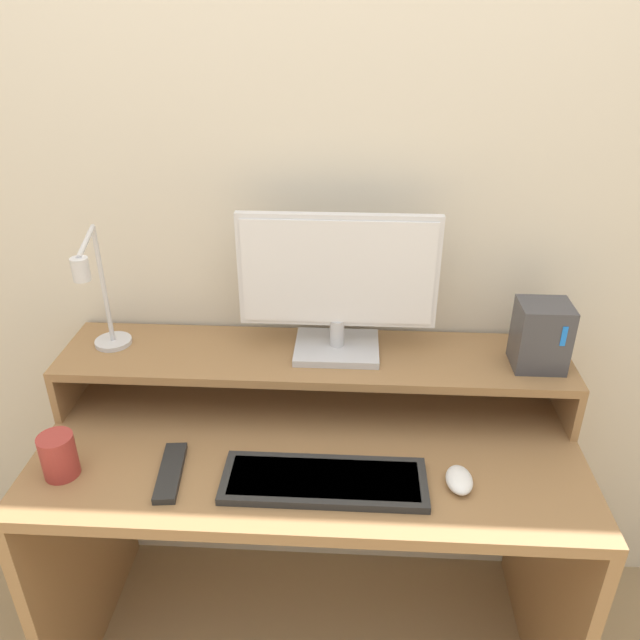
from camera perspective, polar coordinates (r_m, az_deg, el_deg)
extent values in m
cube|color=beige|center=(1.57, -0.22, 12.10)|extent=(6.00, 0.05, 2.50)
cube|color=olive|center=(1.53, -0.93, -11.41)|extent=(1.28, 0.59, 0.03)
cube|color=olive|center=(1.92, -20.86, -18.42)|extent=(0.03, 0.59, 0.69)
cube|color=olive|center=(1.86, 20.09, -20.11)|extent=(0.03, 0.59, 0.69)
cube|color=olive|center=(1.77, -21.47, -4.61)|extent=(0.02, 0.26, 0.12)
cube|color=olive|center=(1.70, 21.29, -5.91)|extent=(0.02, 0.26, 0.12)
cube|color=olive|center=(1.58, -0.55, -3.43)|extent=(1.28, 0.26, 0.02)
cube|color=#BCBCC1|center=(1.58, 1.54, -2.54)|extent=(0.21, 0.17, 0.02)
cylinder|color=#BCBCC1|center=(1.56, 1.56, -1.14)|extent=(0.04, 0.04, 0.07)
cube|color=silver|center=(1.49, 1.65, 4.50)|extent=(0.48, 0.02, 0.28)
cube|color=silver|center=(1.48, 1.64, 4.33)|extent=(0.46, 0.01, 0.26)
cylinder|color=silver|center=(1.70, -18.36, -1.89)|extent=(0.09, 0.09, 0.01)
cylinder|color=silver|center=(1.63, -19.19, 2.97)|extent=(0.01, 0.01, 0.31)
cylinder|color=silver|center=(1.48, -20.61, 6.75)|extent=(0.06, 0.19, 0.01)
cylinder|color=silver|center=(1.40, -21.05, 4.36)|extent=(0.04, 0.04, 0.05)
cube|color=#3D3D42|center=(1.57, 19.54, -1.34)|extent=(0.12, 0.11, 0.17)
cube|color=#1972F2|center=(1.53, 21.41, -1.41)|extent=(0.01, 0.00, 0.05)
cube|color=#282828|center=(1.40, 0.38, -14.50)|extent=(0.45, 0.16, 0.02)
cube|color=black|center=(1.40, 0.38, -14.34)|extent=(0.41, 0.13, 0.01)
ellipsoid|color=white|center=(1.43, 12.61, -14.08)|extent=(0.06, 0.09, 0.03)
cube|color=black|center=(1.46, -13.50, -13.38)|extent=(0.07, 0.19, 0.02)
cylinder|color=#9E332D|center=(1.51, -22.78, -11.37)|extent=(0.08, 0.08, 0.10)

